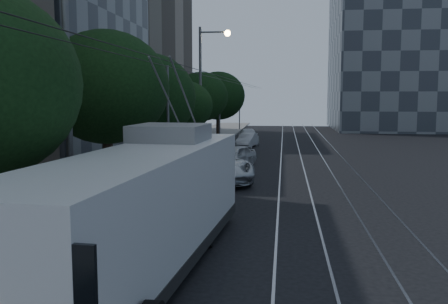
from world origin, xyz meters
name	(u,v)px	position (x,y,z in m)	size (l,w,h in m)	color
ground	(266,249)	(0.00, 0.00, 0.00)	(120.00, 120.00, 0.00)	black
sidewalk	(171,158)	(-7.50, 20.00, 0.07)	(5.00, 90.00, 0.15)	gray
tram_rails	(313,161)	(2.50, 20.00, 0.01)	(4.52, 90.00, 0.02)	#94959C
overhead_wires	(206,111)	(-4.97, 20.00, 3.47)	(2.23, 90.00, 6.00)	black
building_distant_right	(420,38)	(18.00, 55.00, 12.00)	(22.00, 18.00, 24.00)	#353B44
trolleybus	(146,209)	(-2.97, -2.41, 1.68)	(3.46, 12.30, 5.63)	white
pickup_silver	(212,164)	(-3.28, 11.47, 0.93)	(3.07, 6.67, 1.85)	#B8BCC1
car_white_a	(234,156)	(-2.70, 16.86, 0.69)	(1.62, 4.03, 1.37)	#B3B3B7
car_white_b	(215,150)	(-4.30, 19.94, 0.72)	(2.02, 4.97, 1.44)	silver
car_white_c	(247,140)	(-2.72, 29.00, 0.61)	(1.28, 3.67, 1.21)	silver
car_white_d	(248,136)	(-2.90, 32.52, 0.73)	(1.72, 4.29, 1.46)	silver
tree_1	(106,88)	(-7.00, 6.00, 4.86)	(5.32, 5.32, 7.27)	black
tree_2	(147,97)	(-7.00, 12.26, 4.43)	(5.35, 5.35, 6.85)	black
tree_3	(186,106)	(-6.50, 20.59, 3.78)	(3.87, 3.87, 5.54)	black
tree_4	(201,97)	(-7.00, 30.00, 4.39)	(4.92, 4.92, 6.62)	black
tree_5	(218,96)	(-6.50, 38.12, 4.47)	(5.66, 5.66, 7.03)	black
streetlamp_near	(80,24)	(-5.37, -0.45, 6.56)	(2.63, 0.44, 10.99)	#5F5F62
streetlamp_far	(206,79)	(-5.19, 21.51, 5.69)	(2.29, 0.44, 9.39)	#5F5F62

